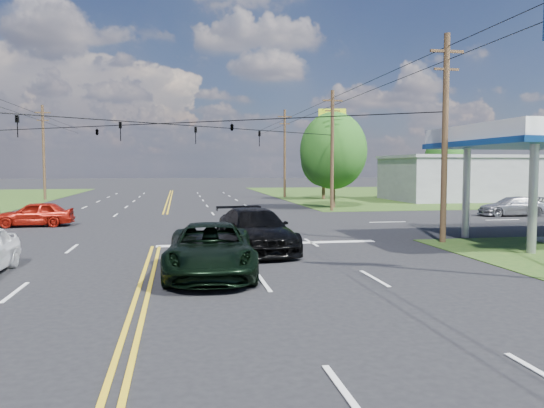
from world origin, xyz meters
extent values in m
plane|color=black|center=(0.00, 12.00, 0.00)|extent=(280.00, 280.00, 0.00)
cube|color=#224315|center=(35.00, 44.00, 0.00)|extent=(46.00, 48.00, 0.03)
cube|color=silver|center=(5.00, 4.00, 0.00)|extent=(10.00, 0.50, 0.02)
cube|color=gray|center=(30.00, 32.00, 2.20)|extent=(14.00, 10.00, 4.40)
cylinder|color=#A5A5AA|center=(15.00, -0.50, 2.33)|extent=(0.36, 0.36, 4.65)
cylinder|color=#A5A5AA|center=(15.00, 4.50, 2.33)|extent=(0.36, 0.36, 4.65)
cylinder|color=#3A2618|center=(13.00, 3.00, 4.75)|extent=(0.28, 0.28, 9.50)
cube|color=#3A2618|center=(13.00, 3.00, 8.70)|extent=(1.60, 0.12, 0.12)
cube|color=#3A2618|center=(13.00, 3.00, 7.90)|extent=(1.20, 0.10, 0.10)
cylinder|color=#3A2618|center=(13.00, 21.00, 4.75)|extent=(0.28, 0.28, 9.50)
cube|color=#3A2618|center=(13.00, 21.00, 8.70)|extent=(1.60, 0.12, 0.12)
cube|color=#3A2618|center=(13.00, 21.00, 7.90)|extent=(1.20, 0.10, 0.10)
cylinder|color=#3A2618|center=(-13.00, 40.00, 5.00)|extent=(0.28, 0.28, 10.00)
cube|color=#3A2618|center=(-13.00, 40.00, 9.20)|extent=(1.60, 0.12, 0.12)
cube|color=#3A2618|center=(-13.00, 40.00, 8.40)|extent=(1.20, 0.10, 0.10)
cylinder|color=#3A2618|center=(13.00, 40.00, 5.00)|extent=(0.28, 0.28, 10.00)
cube|color=#3A2618|center=(13.00, 40.00, 9.20)|extent=(1.60, 0.12, 0.12)
cube|color=#3A2618|center=(13.00, 40.00, 8.40)|extent=(1.20, 0.10, 0.10)
imported|color=black|center=(-6.50, 7.50, 5.42)|extent=(0.17, 0.21, 1.05)
imported|color=black|center=(-2.08, 10.56, 5.42)|extent=(0.17, 0.21, 1.05)
imported|color=black|center=(2.08, 13.44, 5.42)|extent=(0.17, 0.21, 1.05)
imported|color=black|center=(6.50, 16.50, 5.42)|extent=(0.17, 0.21, 1.05)
imported|color=black|center=(-3.90, 14.70, 5.70)|extent=(1.24, 0.26, 0.50)
imported|color=black|center=(3.90, 9.30, 5.70)|extent=(1.24, 0.26, 0.50)
cylinder|color=black|center=(13.00, 10.00, 8.90)|extent=(0.04, 100.00, 0.04)
cylinder|color=black|center=(13.00, 10.00, 8.30)|extent=(0.04, 100.00, 0.04)
cylinder|color=#3A2618|center=(14.00, 24.00, 1.65)|extent=(0.36, 0.36, 3.30)
ellipsoid|color=#144B17|center=(14.00, 24.00, 4.88)|extent=(5.70, 5.70, 6.60)
cylinder|color=#3A2618|center=(16.50, 36.00, 1.43)|extent=(0.36, 0.36, 2.86)
ellipsoid|color=#144B17|center=(16.50, 36.00, 4.23)|extent=(4.94, 4.94, 5.72)
cylinder|color=#3A2618|center=(34.00, 42.00, 1.54)|extent=(0.36, 0.36, 3.08)
ellipsoid|color=#144B17|center=(34.00, 42.00, 4.55)|extent=(5.32, 5.32, 6.16)
imported|color=black|center=(2.00, -2.57, 0.83)|extent=(3.15, 6.17, 1.67)
imported|color=black|center=(4.12, 2.04, 0.88)|extent=(3.24, 6.32, 1.75)
imported|color=#9F160B|center=(-7.33, 13.39, 0.74)|extent=(4.36, 1.86, 1.47)
imported|color=#99999D|center=(24.46, 14.62, 0.69)|extent=(4.92, 2.36, 1.38)
cylinder|color=#A5A5AA|center=(13.84, 23.94, 4.20)|extent=(0.20, 0.20, 8.41)
cube|color=yellow|center=(13.84, 23.94, 7.81)|extent=(2.31, 0.75, 1.16)
camera|label=1|loc=(1.01, -19.54, 3.49)|focal=35.00mm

